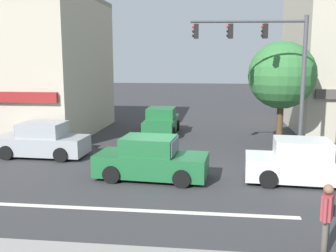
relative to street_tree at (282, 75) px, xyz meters
name	(u,v)px	position (x,y,z in m)	size (l,w,h in m)	color
ground_plane	(159,176)	(-5.30, -5.84, -3.60)	(120.00, 120.00, 0.00)	#333335
lane_marking_stripe	(142,211)	(-5.30, -9.34, -3.60)	(9.00, 0.24, 0.01)	silver
building_left_block	(0,65)	(-16.13, 2.34, 0.44)	(11.50, 9.41, 8.09)	#B7AD99
street_tree	(282,75)	(0.00, 0.00, 0.00)	(3.33, 3.33, 5.29)	#4C3823
utility_pole_near_left	(39,66)	(-12.66, 0.11, 0.46)	(1.40, 0.22, 7.83)	brown
traffic_light_mast	(273,61)	(-0.86, -2.87, 0.70)	(4.88, 0.55, 6.20)	#47474C
sedan_crossing_rightbound	(42,141)	(-11.04, -3.43, -2.89)	(4.15, 1.98, 1.58)	#999EA3
sedan_waiting_far	(161,122)	(-6.41, 2.73, -2.89)	(1.89, 4.11, 1.58)	#1E6033
sedan_crossing_leftbound	(304,164)	(-0.07, -6.02, -2.89)	(4.20, 2.08, 1.58)	silver
sedan_approaching_near	(151,160)	(-5.56, -6.17, -2.89)	(4.22, 2.13, 1.58)	#1E6033
pedestrian_foreground_with_bag	(327,215)	(-0.72, -11.45, -2.65)	(0.50, 0.65, 1.67)	#4C4742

